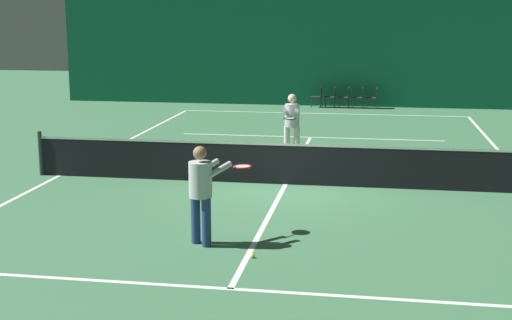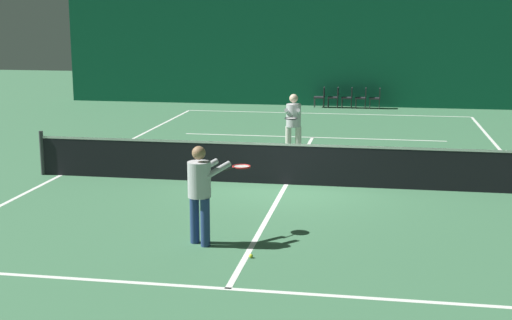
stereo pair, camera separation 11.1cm
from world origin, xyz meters
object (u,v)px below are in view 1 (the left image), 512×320
(courtside_chair_1, at_px, (332,96))
(courtside_chair_3, at_px, (360,96))
(tennis_net, at_px, (286,163))
(courtside_chair_0, at_px, (318,96))
(tennis_ball, at_px, (252,256))
(courtside_chair_2, at_px, (346,96))
(courtside_chair_4, at_px, (374,97))
(player_far, at_px, (292,121))
(player_near, at_px, (202,187))

(courtside_chair_1, distance_m, courtside_chair_3, 1.14)
(tennis_net, height_order, courtside_chair_1, tennis_net)
(courtside_chair_3, bearing_deg, tennis_net, -5.65)
(tennis_net, relative_size, courtside_chair_0, 14.29)
(courtside_chair_1, distance_m, tennis_ball, 18.84)
(tennis_net, relative_size, courtside_chair_2, 14.29)
(courtside_chair_3, bearing_deg, courtside_chair_1, -90.00)
(tennis_net, xyz_separation_m, courtside_chair_4, (1.93, 13.77, -0.03))
(courtside_chair_3, bearing_deg, courtside_chair_4, 90.00)
(tennis_net, bearing_deg, courtside_chair_4, 82.01)
(tennis_ball, bearing_deg, courtside_chair_1, 89.59)
(tennis_net, height_order, player_far, player_far)
(courtside_chair_0, bearing_deg, courtside_chair_4, 90.00)
(courtside_chair_1, relative_size, courtside_chair_3, 1.00)
(courtside_chair_0, xyz_separation_m, courtside_chair_2, (1.14, 0.00, 0.00))
(player_far, height_order, courtside_chair_4, player_far)
(tennis_net, distance_m, courtside_chair_4, 13.91)
(courtside_chair_2, relative_size, tennis_ball, 12.73)
(courtside_chair_1, height_order, tennis_ball, courtside_chair_1)
(player_far, xyz_separation_m, tennis_ball, (0.31, -8.15, -0.97))
(courtside_chair_4, bearing_deg, courtside_chair_1, -90.00)
(tennis_net, xyz_separation_m, courtside_chair_0, (-0.34, 13.77, -0.03))
(courtside_chair_1, distance_m, courtside_chair_2, 0.57)
(courtside_chair_0, height_order, tennis_ball, courtside_chair_0)
(tennis_net, xyz_separation_m, player_far, (-0.22, 3.10, 0.49))
(player_far, bearing_deg, tennis_net, 0.99)
(courtside_chair_2, height_order, courtside_chair_4, same)
(courtside_chair_3, height_order, courtside_chair_4, same)
(courtside_chair_4, distance_m, tennis_ball, 18.93)
(player_near, height_order, tennis_ball, player_near)
(courtside_chair_2, relative_size, courtside_chair_4, 1.00)
(player_far, bearing_deg, courtside_chair_3, 168.50)
(tennis_ball, bearing_deg, player_far, 92.18)
(player_far, height_order, tennis_ball, player_far)
(player_near, bearing_deg, courtside_chair_2, 28.55)
(courtside_chair_1, relative_size, courtside_chair_2, 1.00)
(player_near, xyz_separation_m, tennis_ball, (0.94, -0.56, -0.95))
(tennis_net, bearing_deg, player_far, 94.06)
(tennis_ball, bearing_deg, player_near, 149.27)
(tennis_net, xyz_separation_m, tennis_ball, (0.09, -5.06, -0.48))
(courtside_chair_1, bearing_deg, tennis_ball, -0.41)
(courtside_chair_3, relative_size, courtside_chair_4, 1.00)
(courtside_chair_0, relative_size, tennis_ball, 12.73)
(tennis_net, relative_size, courtside_chair_4, 14.29)
(player_far, xyz_separation_m, courtside_chair_1, (0.44, 10.68, -0.52))
(tennis_net, relative_size, player_far, 6.96)
(player_far, height_order, courtside_chair_3, player_far)
(player_near, distance_m, courtside_chair_4, 18.49)
(courtside_chair_2, bearing_deg, player_near, -5.15)
(courtside_chair_0, distance_m, courtside_chair_1, 0.57)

